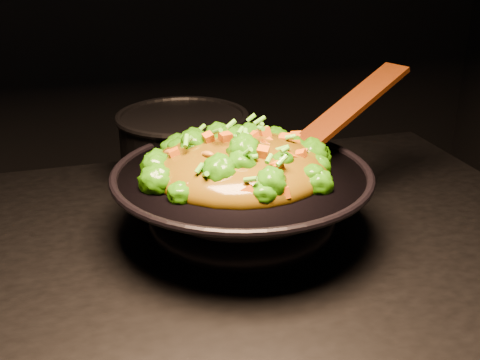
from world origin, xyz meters
name	(u,v)px	position (x,y,z in m)	size (l,w,h in m)	color
wok	(242,205)	(0.09, 0.09, 0.95)	(0.37, 0.37, 0.10)	black
stir_fry	(239,142)	(0.09, 0.09, 1.05)	(0.26, 0.26, 0.09)	#246707
spatula	(336,118)	(0.26, 0.14, 1.06)	(0.32, 0.05, 0.01)	#351908
back_pot	(184,147)	(0.05, 0.32, 0.96)	(0.22, 0.22, 0.13)	black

